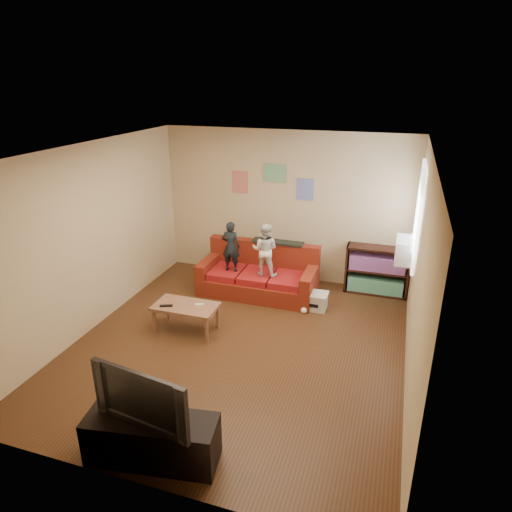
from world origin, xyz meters
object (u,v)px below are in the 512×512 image
(child_a, at_px, (231,247))
(file_box, at_px, (315,301))
(tv_stand, at_px, (152,439))
(bookshelf, at_px, (377,273))
(coffee_table, at_px, (186,309))
(sofa, at_px, (259,276))
(television, at_px, (147,394))
(child_b, at_px, (265,250))

(child_a, bearing_deg, file_box, 173.01)
(tv_stand, bearing_deg, bookshelf, 59.53)
(file_box, bearing_deg, child_a, 174.12)
(child_a, height_order, file_box, child_a)
(coffee_table, relative_size, bookshelf, 0.88)
(sofa, xyz_separation_m, file_box, (1.04, -0.32, -0.15))
(child_a, height_order, television, child_a)
(bookshelf, height_order, tv_stand, bookshelf)
(bookshelf, distance_m, file_box, 1.29)
(sofa, height_order, file_box, sofa)
(bookshelf, height_order, television, television)
(child_b, relative_size, bookshelf, 0.85)
(bookshelf, bearing_deg, coffee_table, -139.97)
(sofa, distance_m, tv_stand, 3.91)
(sofa, relative_size, child_b, 2.20)
(file_box, relative_size, television, 0.39)
(bookshelf, distance_m, television, 4.85)
(television, bearing_deg, tv_stand, 0.00)
(sofa, relative_size, child_a, 2.26)
(file_box, xyz_separation_m, tv_stand, (-0.91, -3.58, 0.10))
(bookshelf, bearing_deg, tv_stand, -111.83)
(child_a, relative_size, tv_stand, 0.68)
(television, bearing_deg, child_b, 98.43)
(sofa, relative_size, television, 1.89)
(television, bearing_deg, child_a, 107.55)
(child_b, height_order, file_box, child_b)
(coffee_table, bearing_deg, television, -71.65)
(child_b, relative_size, coffee_table, 0.97)
(child_b, height_order, coffee_table, child_b)
(coffee_table, relative_size, television, 0.88)
(tv_stand, xyz_separation_m, television, (0.00, 0.00, 0.55))
(sofa, xyz_separation_m, child_b, (0.15, -0.17, 0.58))
(child_a, xyz_separation_m, file_box, (1.50, -0.15, -0.71))
(child_a, bearing_deg, child_b, 178.89)
(sofa, xyz_separation_m, tv_stand, (0.14, -3.90, -0.05))
(child_b, bearing_deg, sofa, -51.49)
(child_a, distance_m, child_b, 0.60)
(tv_stand, bearing_deg, sofa, 83.37)
(coffee_table, height_order, tv_stand, tv_stand)
(child_a, height_order, bookshelf, child_a)
(child_b, distance_m, coffee_table, 1.69)
(child_b, xyz_separation_m, coffee_table, (-0.78, -1.41, -0.51))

